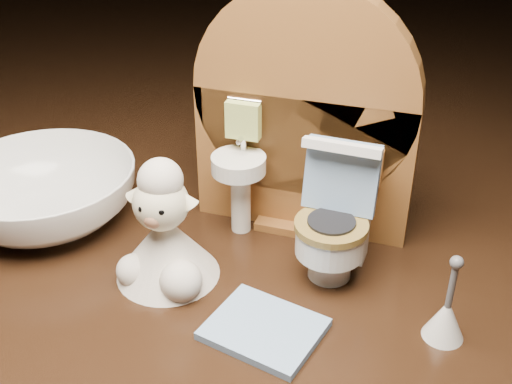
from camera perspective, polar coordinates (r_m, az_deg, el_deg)
backdrop_panel at (r=0.37m, az=4.14°, el=5.73°), size 0.13×0.05×0.15m
toy_toilet at (r=0.35m, az=7.08°, el=-2.96°), size 0.04×0.05×0.08m
bath_mat at (r=0.33m, az=0.72°, el=-12.09°), size 0.06×0.06×0.00m
toilet_brush at (r=0.33m, az=16.52°, el=-10.54°), size 0.02×0.02×0.05m
plush_lamb at (r=0.35m, az=-8.12°, el=-4.08°), size 0.06×0.06×0.07m
ceramic_bowl at (r=0.42m, az=-18.27°, el=-0.17°), size 0.12×0.12×0.04m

